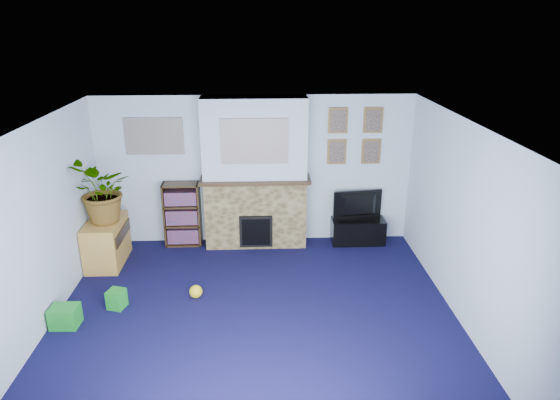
{
  "coord_description": "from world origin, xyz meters",
  "views": [
    {
      "loc": [
        0.07,
        -5.4,
        3.54
      ],
      "look_at": [
        0.34,
        0.79,
        1.23
      ],
      "focal_mm": 32.0,
      "sensor_mm": 36.0,
      "label": 1
    }
  ],
  "objects_px": {
    "sideboard": "(107,241)",
    "tv_stand": "(358,230)",
    "television": "(359,206)",
    "bookshelf": "(183,215)"
  },
  "relations": [
    {
      "from": "tv_stand",
      "to": "television",
      "type": "xyz_separation_m",
      "value": [
        -0.0,
        0.02,
        0.42
      ]
    },
    {
      "from": "television",
      "to": "bookshelf",
      "type": "height_order",
      "value": "bookshelf"
    },
    {
      "from": "television",
      "to": "tv_stand",
      "type": "bearing_deg",
      "value": 81.8
    },
    {
      "from": "bookshelf",
      "to": "sideboard",
      "type": "xyz_separation_m",
      "value": [
        -1.06,
        -0.61,
        -0.15
      ]
    },
    {
      "from": "television",
      "to": "bookshelf",
      "type": "bearing_deg",
      "value": -9.34
    },
    {
      "from": "sideboard",
      "to": "tv_stand",
      "type": "bearing_deg",
      "value": 7.83
    },
    {
      "from": "tv_stand",
      "to": "television",
      "type": "relative_size",
      "value": 1.07
    },
    {
      "from": "tv_stand",
      "to": "bookshelf",
      "type": "distance_m",
      "value": 2.87
    },
    {
      "from": "bookshelf",
      "to": "sideboard",
      "type": "relative_size",
      "value": 1.2
    },
    {
      "from": "sideboard",
      "to": "television",
      "type": "bearing_deg",
      "value": 8.11
    }
  ]
}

